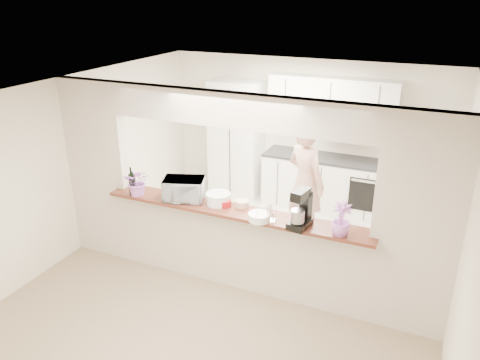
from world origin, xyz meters
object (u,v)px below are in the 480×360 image
Objects in this scene: toaster_oven at (184,189)px; stand_mixer at (301,210)px; person at (305,184)px; refrigerator at (427,177)px.

stand_mixer is at bearing -23.31° from toaster_oven.
toaster_oven is 0.27× the size of person.
person is (-0.41, 1.62, -0.37)m from stand_mixer.
person reaches higher than stand_mixer.
refrigerator is at bearing -115.17° from person.
toaster_oven is 1.11× the size of stand_mixer.
refrigerator is 3.38× the size of toaster_oven.
stand_mixer is at bearing 133.16° from person.
refrigerator is 0.92× the size of person.
refrigerator is 3.74× the size of stand_mixer.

